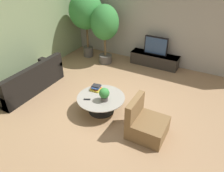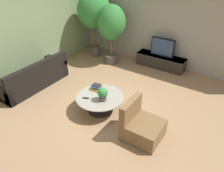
% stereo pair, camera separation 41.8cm
% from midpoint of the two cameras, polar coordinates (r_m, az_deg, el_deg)
% --- Properties ---
extents(ground_plane, '(24.00, 24.00, 0.00)m').
position_cam_midpoint_polar(ground_plane, '(5.76, 1.81, -5.81)').
color(ground_plane, '#9E7A56').
extents(back_wall_stone, '(7.40, 0.12, 3.00)m').
position_cam_midpoint_polar(back_wall_stone, '(7.80, 15.29, 15.82)').
color(back_wall_stone, '#A39E93').
rests_on(back_wall_stone, ground).
extents(side_wall_left, '(0.12, 7.40, 3.00)m').
position_cam_midpoint_polar(side_wall_left, '(7.24, -20.19, 13.81)').
color(side_wall_left, gray).
rests_on(side_wall_left, ground).
extents(media_console, '(1.70, 0.50, 0.43)m').
position_cam_midpoint_polar(media_console, '(7.91, 14.11, 6.28)').
color(media_console, '#2D2823').
rests_on(media_console, ground).
extents(television, '(0.81, 0.13, 0.63)m').
position_cam_midpoint_polar(television, '(7.71, 14.60, 9.72)').
color(television, black).
rests_on(television, media_console).
extents(coffee_table, '(1.20, 1.20, 0.42)m').
position_cam_midpoint_polar(coffee_table, '(5.51, -0.98, -3.87)').
color(coffee_table, black).
rests_on(coffee_table, ground).
extents(couch_by_wall, '(0.84, 2.16, 0.84)m').
position_cam_midpoint_polar(couch_by_wall, '(6.86, -18.20, 1.99)').
color(couch_by_wall, black).
rests_on(couch_by_wall, ground).
extents(armchair_wicker, '(0.80, 0.76, 0.86)m').
position_cam_midpoint_polar(armchair_wicker, '(4.88, 10.10, -10.38)').
color(armchair_wicker, brown).
rests_on(armchair_wicker, ground).
extents(potted_palm_tall, '(1.20, 1.20, 2.35)m').
position_cam_midpoint_polar(potted_palm_tall, '(8.18, -3.21, 18.77)').
color(potted_palm_tall, '#514C47').
rests_on(potted_palm_tall, ground).
extents(potted_palm_corner, '(0.96, 0.96, 2.06)m').
position_cam_midpoint_polar(potted_palm_corner, '(7.63, 1.48, 15.72)').
color(potted_palm_corner, '#514C47').
rests_on(potted_palm_corner, ground).
extents(potted_plant_tabletop, '(0.25, 0.25, 0.34)m').
position_cam_midpoint_polar(potted_plant_tabletop, '(5.21, -0.16, -2.05)').
color(potted_plant_tabletop, '#514C47').
rests_on(potted_plant_tabletop, coffee_table).
extents(book_stack, '(0.25, 0.28, 0.13)m').
position_cam_midpoint_polar(book_stack, '(5.71, -1.99, -0.32)').
color(book_stack, gold).
rests_on(book_stack, coffee_table).
extents(remote_black, '(0.16, 0.11, 0.02)m').
position_cam_midpoint_polar(remote_black, '(5.39, -4.65, -3.22)').
color(remote_black, black).
rests_on(remote_black, coffee_table).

